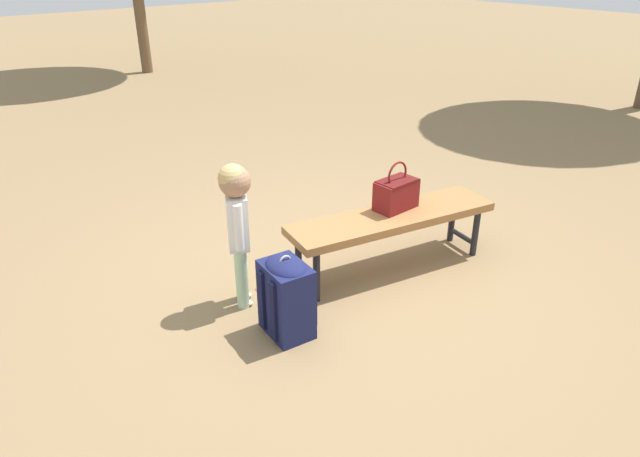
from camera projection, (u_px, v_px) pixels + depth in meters
name	position (u px, v px, depth m)	size (l,w,h in m)	color
ground_plane	(339.00, 274.00, 4.29)	(40.00, 40.00, 0.00)	#8C704C
park_bench	(392.00, 221.00, 4.20)	(1.65, 0.73, 0.45)	#9E6B3D
handbag	(396.00, 193.00, 4.20)	(0.32, 0.19, 0.37)	maroon
child_standing	(237.00, 214.00, 3.65)	(0.20, 0.25, 1.01)	#B2D8B2
backpack_large	(287.00, 295.00, 3.53)	(0.32, 0.36, 0.56)	#191E4C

